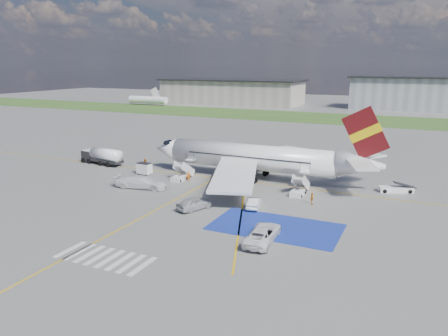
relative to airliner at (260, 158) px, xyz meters
The scene contains 22 objects.
ground 14.48m from the airliner, 96.14° to the right, with size 400.00×400.00×0.00m, color #60605E.
grass_strip 81.08m from the airliner, 91.06° to the left, with size 400.00×30.00×0.01m, color #2D4C1E.
taxiway_line_main 4.21m from the airliner, 126.97° to the right, with size 120.00×0.20×0.01m, color gold.
taxiway_line_cross 25.10m from the airliner, 105.17° to the right, with size 0.20×60.00×0.01m, color gold.
taxiway_line_diag 4.21m from the airliner, 126.97° to the right, with size 0.20×60.00×0.01m, color gold.
staging_box 20.19m from the airliner, 64.74° to the right, with size 14.00×8.00×0.01m, color navy.
crosswalk 32.35m from the airliner, 95.90° to the right, with size 9.00×4.00×0.01m.
terminal_west 129.04m from the airliner, 115.97° to the left, with size 60.00×22.00×10.00m, color gray.
terminal_centre 122.43m from the airliner, 81.31° to the left, with size 48.00×18.00×12.00m, color gray.
airliner is the anchor object (origin of this frame).
airstairs_fwd 12.52m from the airliner, 154.30° to the right, with size 1.90×5.20×3.60m.
airstairs_aft 9.59m from the airliner, 35.25° to the right, with size 1.90×5.20×3.60m.
fuel_tanker 29.03m from the airliner, behind, with size 8.73×3.48×2.90m.
gpu_cart 18.77m from the airliner, 164.87° to the right, with size 2.38×1.64×1.89m.
belt_loader 19.74m from the airliner, ahead, with size 5.03×3.19×1.46m.
car_silver_a 16.95m from the airliner, 98.15° to the right, with size 1.87×4.66×1.59m, color #A9ABB0.
car_silver_b 13.76m from the airliner, 72.65° to the right, with size 1.40×4.02×1.32m, color silver.
van_white_a 23.86m from the airliner, 68.96° to the right, with size 2.49×5.40×2.03m, color white.
van_white_b 18.14m from the airliner, 139.80° to the right, with size 2.38×5.85×2.29m, color silver.
crew_fwd 11.26m from the airliner, 149.71° to the right, with size 0.56×0.37×1.54m, color #EE5F0C.
crew_nose 19.75m from the airliner, behind, with size 0.95×0.74×1.95m, color orange.
crew_aft 13.51m from the airliner, 40.02° to the right, with size 0.89×0.37×1.53m, color orange.
Camera 1 is at (23.82, -46.95, 17.45)m, focal length 35.00 mm.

